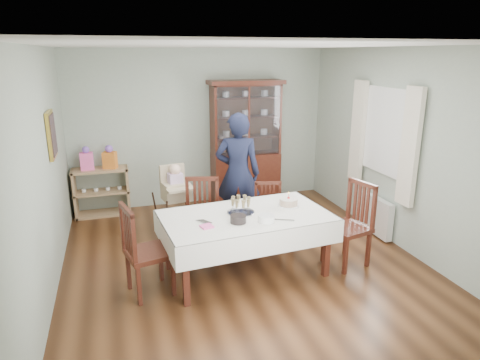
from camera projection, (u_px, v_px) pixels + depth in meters
name	position (u px, v px, depth m)	size (l,w,h in m)	color
floor	(242.00, 261.00, 5.61)	(5.00, 5.00, 0.00)	#593319
room_shell	(231.00, 125.00, 5.61)	(5.00, 5.00, 5.00)	#9EAA99
dining_table	(246.00, 243.00, 5.22)	(2.09, 1.32, 0.76)	#441E11
china_cabinet	(246.00, 141.00, 7.57)	(1.30, 0.48, 2.18)	#441E11
sideboard	(102.00, 192.00, 7.11)	(0.90, 0.38, 0.80)	tan
picture_frame	(51.00, 135.00, 5.26)	(0.04, 0.48, 0.58)	gold
window	(386.00, 131.00, 6.05)	(0.04, 1.02, 1.22)	white
curtain_left	(410.00, 147.00, 5.50)	(0.07, 0.30, 1.55)	silver
curtain_right	(358.00, 131.00, 6.63)	(0.07, 0.30, 1.55)	silver
radiator	(374.00, 214.00, 6.39)	(0.10, 0.80, 0.55)	white
chair_far_left	(202.00, 234.00, 5.69)	(0.58, 0.58, 1.04)	#441E11
chair_far_right	(268.00, 227.00, 6.01)	(0.48, 0.48, 0.88)	#441E11
chair_end_left	(148.00, 267.00, 4.78)	(0.57, 0.57, 1.06)	#441E11
chair_end_right	(347.00, 241.00, 5.45)	(0.59, 0.59, 1.07)	#441E11
woman	(238.00, 174.00, 6.31)	(0.66, 0.43, 1.81)	black
high_chair	(177.00, 209.00, 6.22)	(0.58, 0.58, 1.11)	black
champagne_tray	(241.00, 208.00, 5.13)	(0.34, 0.34, 0.20)	silver
birthday_cake	(288.00, 202.00, 5.39)	(0.27, 0.27, 0.18)	white
plate_stack_dark	(238.00, 219.00, 4.86)	(0.19, 0.19, 0.09)	black
plate_stack_white	(266.00, 218.00, 4.89)	(0.19, 0.19, 0.08)	white
napkin_stack	(207.00, 226.00, 4.74)	(0.13, 0.13, 0.02)	#FF5DAC
cutlery	(201.00, 222.00, 4.88)	(0.11, 0.16, 0.01)	silver
cake_knife	(282.00, 220.00, 4.94)	(0.29, 0.03, 0.01)	silver
gift_bag_pink	(87.00, 159.00, 6.88)	(0.22, 0.14, 0.39)	#FF5DAC
gift_bag_orange	(110.00, 158.00, 6.97)	(0.25, 0.21, 0.39)	orange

